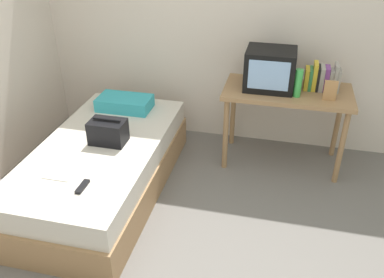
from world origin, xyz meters
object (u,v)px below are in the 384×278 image
(bed, at_px, (103,168))
(magazine, at_px, (64,169))
(pillow, at_px, (125,103))
(desk, at_px, (287,100))
(handbag, at_px, (108,132))
(remote_dark, at_px, (82,187))
(water_bottle, at_px, (298,83))
(remote_silver, at_px, (93,132))
(book_row, at_px, (322,78))
(picture_frame, at_px, (330,91))
(tv, at_px, (270,69))

(bed, bearing_deg, magazine, -103.94)
(pillow, bearing_deg, desk, 6.28)
(handbag, bearing_deg, remote_dark, -83.52)
(desk, distance_m, pillow, 1.55)
(desk, relative_size, water_bottle, 4.64)
(desk, height_order, remote_silver, desk)
(book_row, relative_size, magazine, 1.05)
(pillow, bearing_deg, bed, -86.70)
(picture_frame, height_order, remote_dark, picture_frame)
(water_bottle, xyz_separation_m, pillow, (-1.62, -0.04, -0.35))
(bed, xyz_separation_m, desk, (1.50, 0.85, 0.43))
(desk, xyz_separation_m, pillow, (-1.54, -0.17, -0.12))
(bed, height_order, picture_frame, picture_frame)
(handbag, bearing_deg, pillow, 99.47)
(book_row, xyz_separation_m, remote_dark, (-1.65, -1.53, -0.38))
(pillow, relative_size, remote_silver, 3.61)
(remote_dark, bearing_deg, magazine, 143.89)
(remote_dark, bearing_deg, tv, 51.16)
(book_row, height_order, magazine, book_row)
(desk, height_order, remote_dark, desk)
(book_row, relative_size, remote_dark, 1.96)
(bed, height_order, book_row, book_row)
(water_bottle, bearing_deg, book_row, 44.59)
(desk, relative_size, handbag, 3.87)
(water_bottle, distance_m, remote_dark, 1.99)
(book_row, bearing_deg, pillow, -172.15)
(bed, height_order, tv, tv)
(picture_frame, bearing_deg, magazine, -150.00)
(handbag, height_order, magazine, handbag)
(water_bottle, xyz_separation_m, remote_dark, (-1.44, -1.33, -0.40))
(bed, relative_size, desk, 1.72)
(bed, height_order, desk, desk)
(water_bottle, xyz_separation_m, remote_silver, (-1.71, -0.57, -0.40))
(book_row, bearing_deg, water_bottle, -135.41)
(picture_frame, bearing_deg, pillow, -179.22)
(water_bottle, distance_m, picture_frame, 0.28)
(book_row, height_order, remote_silver, book_row)
(desk, distance_m, handbag, 1.65)
(magazine, xyz_separation_m, remote_dark, (0.24, -0.18, 0.01))
(tv, height_order, book_row, tv)
(picture_frame, xyz_separation_m, remote_silver, (-1.99, -0.55, -0.36))
(desk, bearing_deg, remote_silver, -156.93)
(desk, bearing_deg, water_bottle, -59.18)
(book_row, bearing_deg, tv, -171.82)
(magazine, distance_m, remote_dark, 0.30)
(book_row, xyz_separation_m, pillow, (-1.83, -0.25, -0.33))
(book_row, xyz_separation_m, remote_silver, (-1.93, -0.78, -0.38))
(tv, xyz_separation_m, remote_dark, (-1.18, -1.47, -0.45))
(book_row, bearing_deg, remote_dark, -137.06)
(remote_silver, bearing_deg, picture_frame, 15.56)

